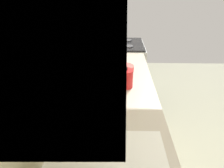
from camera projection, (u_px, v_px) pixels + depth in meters
name	position (u px, v px, depth m)	size (l,w,h in m)	color
wall_back	(49.00, 42.00, 1.13)	(4.18, 0.12, 2.70)	beige
oven_range	(118.00, 76.00, 2.91)	(0.61, 0.65, 1.06)	#B7BABF
bowl	(124.00, 68.00, 1.96)	(0.18, 0.18, 0.05)	#D84C47
kettle	(125.00, 78.00, 1.66)	(0.16, 0.12, 0.17)	red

